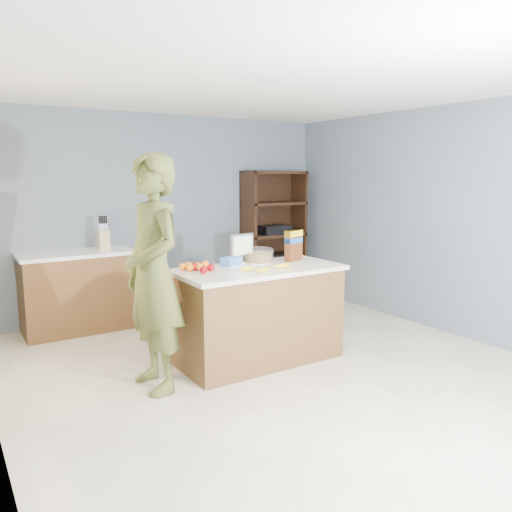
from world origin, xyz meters
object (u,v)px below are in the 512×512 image
shelving_unit (272,237)px  person (153,274)px  tv (242,246)px  counter_peninsula (259,318)px  cereal_box (294,243)px

shelving_unit → person: person is taller
shelving_unit → tv: shelving_unit is taller
shelving_unit → person: bearing=-141.0°
counter_peninsula → tv: tv is taller
person → tv: size_ratio=6.81×
shelving_unit → counter_peninsula: bearing=-127.1°
person → counter_peninsula: bearing=90.1°
person → cereal_box: size_ratio=6.29×
counter_peninsula → person: (-1.05, -0.06, 0.55)m
person → tv: 1.12m
counter_peninsula → shelving_unit: (1.55, 2.05, 0.45)m
counter_peninsula → cereal_box: (0.49, 0.12, 0.66)m
shelving_unit → cereal_box: bearing=-118.8°
counter_peninsula → shelving_unit: size_ratio=0.87×
person → tv: person is taller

